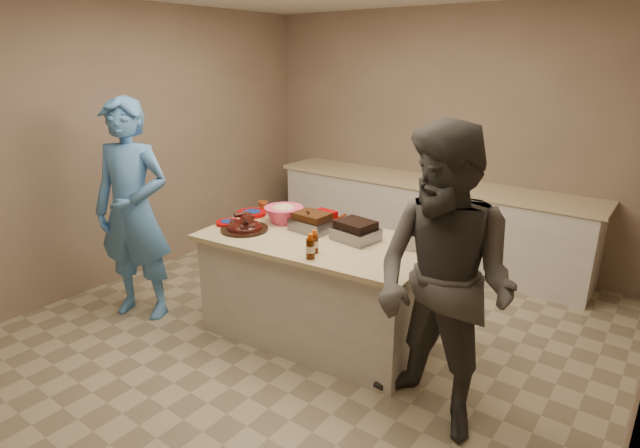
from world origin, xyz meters
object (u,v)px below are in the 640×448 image
Objects in this scene: roasting_pan at (427,247)px; guest_blue at (146,311)px; coleslaw_bowl at (284,222)px; island at (316,334)px; rib_platter at (245,230)px; plastic_cup at (263,210)px; bbq_bottle_b at (314,253)px; guest_gray at (431,419)px; mustard_bottle at (307,234)px; bbq_bottle_a at (310,258)px.

guest_blue is at bearing -172.75° from roasting_pan.
island is at bearing -18.35° from coleslaw_bowl.
rib_platter is 0.56m from plastic_cup.
plastic_cup is (-1.01, 0.55, 0.00)m from bbq_bottle_b.
coleslaw_bowl reaches higher than guest_gray.
bbq_bottle_b is (0.75, -0.05, 0.00)m from rib_platter.
guest_blue is (-1.65, -0.36, -0.85)m from bbq_bottle_b.
mustard_bottle is 0.06× the size of guest_gray.
rib_platter reaches higher than plastic_cup.
rib_platter is 0.37m from coleslaw_bowl.
guest_gray is at bearing -17.63° from coleslaw_bowl.
mustard_bottle is (-0.34, 0.39, 0.00)m from bbq_bottle_a.
plastic_cup is 2.30m from guest_gray.
bbq_bottle_a reaches higher than island.
coleslaw_bowl is 1.94m from guest_gray.
bbq_bottle_a is 0.10× the size of guest_gray.
coleslaw_bowl is 1.93× the size of bbq_bottle_b.
guest_gray is (1.77, -0.17, -0.85)m from rib_platter.
rib_platter is at bearing -166.16° from island.
bbq_bottle_a is (0.22, -0.36, 0.85)m from island.
bbq_bottle_a is (-0.55, -0.70, 0.00)m from roasting_pan.
bbq_bottle_a is 1.91m from guest_blue.
bbq_bottle_b is at bearing -172.77° from guest_gray.
guest_blue is at bearing -125.26° from plastic_cup.
plastic_cup is at bearing 159.98° from mustard_bottle.
coleslaw_bowl is 0.17× the size of guest_blue.
rib_platter is 0.51m from mustard_bottle.
plastic_cup is (-0.83, 0.30, 0.85)m from island.
roasting_pan is at bearing 1.72° from plastic_cup.
rib_platter is at bearing 169.01° from bbq_bottle_a.
bbq_bottle_a reaches higher than guest_blue.
mustard_bottle is (0.34, -0.12, 0.00)m from coleslaw_bowl.
roasting_pan is at bearing 51.85° from bbq_bottle_a.
guest_gray is (1.20, -0.38, 0.00)m from island.
coleslaw_bowl is 0.85m from bbq_bottle_a.
bbq_bottle_a is 1.55× the size of mustard_bottle.
mustard_bottle is (0.45, 0.24, 0.00)m from rib_platter.
island is 0.98m from coleslaw_bowl.
coleslaw_bowl is at bearing 71.89° from rib_platter.
rib_platter reaches higher than mustard_bottle.
rib_platter is at bearing -173.69° from roasting_pan.
bbq_bottle_b is at bearing -44.41° from mustard_bottle.
coleslaw_bowl is 0.36m from mustard_bottle.
island is at bearing 121.83° from bbq_bottle_a.
bbq_bottle_a reaches higher than rib_platter.
island is 6.19× the size of roasting_pan.
coleslaw_bowl reaches higher than plastic_cup.
bbq_bottle_a is at bearing -31.75° from plastic_cup.
rib_platter reaches higher than guest_blue.
island is 0.95m from bbq_bottle_a.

